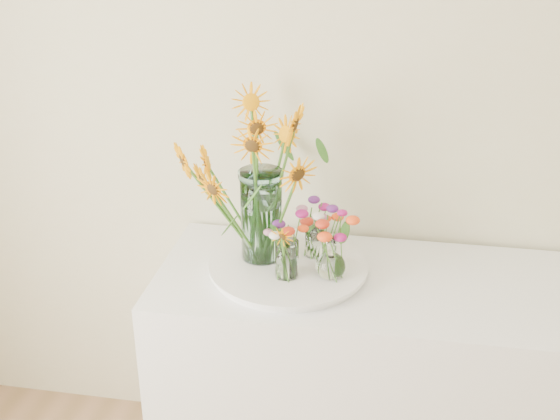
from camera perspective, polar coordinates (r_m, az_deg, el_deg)
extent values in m
cube|color=white|center=(2.52, 7.07, -14.48)|extent=(1.40, 0.60, 0.90)
cylinder|color=white|center=(2.28, 0.67, -4.78)|extent=(0.49, 0.49, 0.02)
cylinder|color=#B3E4E5|center=(2.25, -1.53, -0.45)|extent=(0.17, 0.17, 0.31)
cylinder|color=white|center=(2.18, 0.55, -4.04)|extent=(0.09, 0.09, 0.13)
cylinder|color=white|center=(2.31, 2.80, -2.59)|extent=(0.06, 0.06, 0.11)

